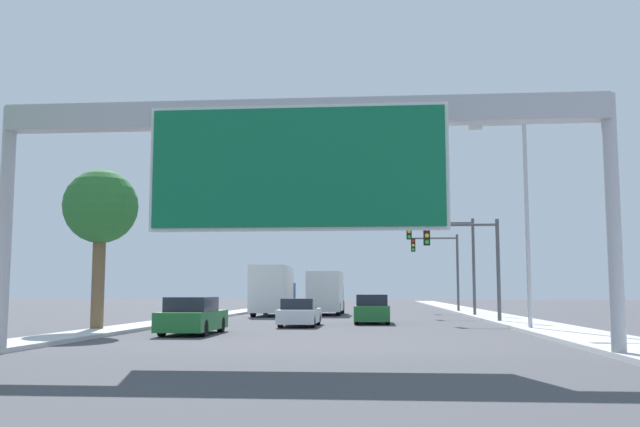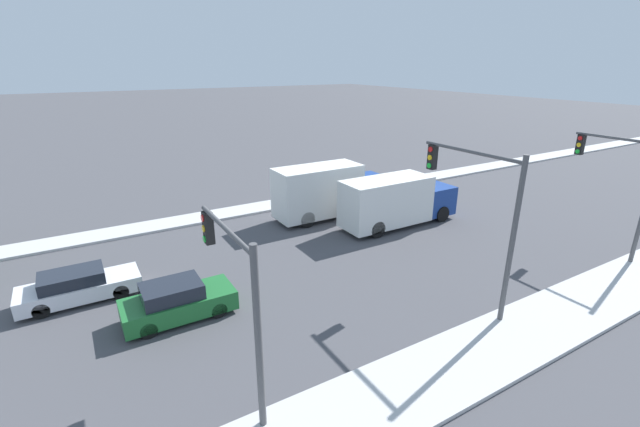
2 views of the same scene
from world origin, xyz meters
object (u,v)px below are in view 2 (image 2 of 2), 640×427
(traffic_light_mid_block, at_px, (483,203))
(car_mid_left, at_px, (177,301))
(traffic_light_near_intersection, at_px, (237,286))
(traffic_light_far_intersection, at_px, (623,177))
(truck_box_secondary, at_px, (328,191))
(car_near_center, at_px, (78,286))
(truck_box_primary, at_px, (396,201))

(traffic_light_mid_block, bearing_deg, car_mid_left, -116.30)
(car_mid_left, bearing_deg, traffic_light_near_intersection, 7.32)
(car_mid_left, xyz_separation_m, traffic_light_far_intersection, (5.53, 20.69, 3.52))
(truck_box_secondary, height_order, traffic_light_far_intersection, traffic_light_far_intersection)
(truck_box_secondary, relative_size, traffic_light_far_intersection, 1.22)
(car_near_center, height_order, traffic_light_near_intersection, traffic_light_near_intersection)
(traffic_light_near_intersection, bearing_deg, traffic_light_far_intersection, 89.50)
(truck_box_secondary, bearing_deg, car_mid_left, -58.19)
(car_near_center, bearing_deg, truck_box_secondary, 103.50)
(truck_box_primary, distance_m, truck_box_secondary, 4.42)
(truck_box_secondary, xyz_separation_m, traffic_light_near_intersection, (12.35, -10.60, 2.05))
(car_near_center, relative_size, traffic_light_mid_block, 0.71)
(car_near_center, xyz_separation_m, truck_box_primary, (0.00, 17.28, 0.93))
(car_near_center, bearing_deg, traffic_light_far_intersection, 69.38)
(car_mid_left, distance_m, traffic_light_mid_block, 12.50)
(car_mid_left, bearing_deg, truck_box_primary, 104.06)
(car_mid_left, bearing_deg, traffic_light_mid_block, 63.70)
(car_near_center, xyz_separation_m, traffic_light_mid_block, (8.78, 13.99, 3.84))
(car_near_center, distance_m, truck_box_secondary, 15.04)
(traffic_light_near_intersection, distance_m, traffic_light_far_intersection, 20.01)
(car_near_center, relative_size, truck_box_secondary, 0.61)
(truck_box_secondary, distance_m, traffic_light_mid_block, 12.60)
(car_mid_left, distance_m, truck_box_primary, 14.44)
(traffic_light_mid_block, bearing_deg, car_near_center, -122.13)
(truck_box_primary, bearing_deg, truck_box_secondary, -142.40)
(truck_box_secondary, height_order, traffic_light_near_intersection, traffic_light_near_intersection)
(truck_box_primary, distance_m, traffic_light_near_intersection, 16.12)
(car_near_center, distance_m, traffic_light_near_intersection, 10.20)
(truck_box_primary, xyz_separation_m, traffic_light_mid_block, (8.78, -3.29, 2.91))
(car_mid_left, xyz_separation_m, truck_box_primary, (-3.50, 13.98, 0.85))
(truck_box_primary, height_order, traffic_light_far_intersection, traffic_light_far_intersection)
(car_near_center, xyz_separation_m, truck_box_secondary, (-3.50, 14.58, 1.09))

